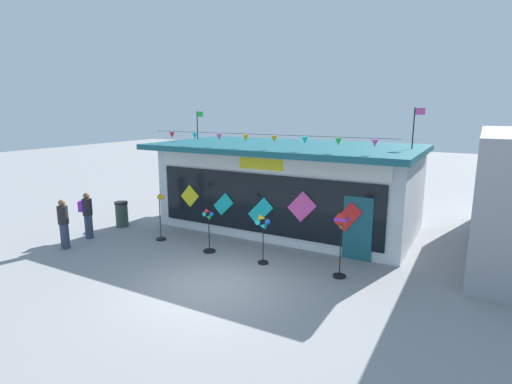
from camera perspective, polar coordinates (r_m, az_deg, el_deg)
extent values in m
plane|color=gray|center=(11.04, -6.13, -13.03)|extent=(80.00, 80.00, 0.00)
cube|color=silver|center=(15.90, 4.73, 0.55)|extent=(9.37, 4.54, 3.11)
cube|color=#195660|center=(15.26, 4.12, 6.38)|extent=(9.77, 5.44, 0.20)
cube|color=white|center=(13.66, 0.76, 4.01)|extent=(8.62, 0.08, 0.55)
cube|color=yellow|center=(13.63, 0.70, 3.99)|extent=(1.69, 0.04, 0.38)
cube|color=black|center=(13.92, 0.76, -1.69)|extent=(8.44, 0.06, 2.08)
cube|color=#195660|center=(12.81, 14.18, -5.05)|extent=(0.90, 0.07, 2.00)
cube|color=yellow|center=(15.55, -9.34, -0.57)|extent=(0.86, 0.03, 0.86)
cube|color=#19B7BC|center=(14.69, -4.62, -1.73)|extent=(0.87, 0.03, 0.87)
cube|color=#19B7BC|center=(13.93, 0.64, -2.70)|extent=(0.99, 0.03, 1.00)
cube|color=#EA4CA3|center=(13.20, 6.51, -2.08)|extent=(1.03, 0.03, 1.04)
cube|color=red|center=(12.74, 12.89, -3.46)|extent=(0.90, 0.03, 0.97)
cylinder|color=black|center=(13.46, 0.52, 8.16)|extent=(9.00, 0.01, 0.01)
cone|color=red|center=(15.64, -11.80, 7.89)|extent=(0.20, 0.20, 0.22)
cone|color=#19B7BC|center=(14.95, -8.65, 7.84)|extent=(0.20, 0.20, 0.22)
cone|color=#EA4CA3|center=(14.31, -5.21, 7.76)|extent=(0.20, 0.20, 0.22)
cone|color=orange|center=(13.73, -1.47, 7.64)|extent=(0.20, 0.20, 0.22)
cone|color=orange|center=(13.21, 2.58, 7.48)|extent=(0.20, 0.20, 0.22)
cone|color=#19B7BC|center=(12.77, 6.94, 7.26)|extent=(0.20, 0.20, 0.22)
cone|color=green|center=(12.40, 11.58, 6.98)|extent=(0.20, 0.20, 0.22)
cone|color=#EA4CA3|center=(12.11, 16.46, 6.64)|extent=(0.20, 0.20, 0.22)
cylinder|color=black|center=(17.92, -8.31, 9.31)|extent=(0.04, 0.04, 1.20)
cube|color=green|center=(17.81, -7.94, 10.86)|extent=(0.32, 0.02, 0.22)
cylinder|color=black|center=(14.35, 21.39, 8.39)|extent=(0.04, 0.04, 1.34)
cube|color=#EA4CA3|center=(14.32, 22.20, 10.54)|extent=(0.32, 0.02, 0.22)
cylinder|color=black|center=(14.96, -13.29, -6.47)|extent=(0.35, 0.35, 0.06)
cylinder|color=black|center=(14.74, -13.42, -3.67)|extent=(0.03, 0.03, 1.57)
cone|color=orange|center=(14.44, -13.03, -0.76)|extent=(0.40, 0.27, 0.21)
cylinder|color=#19B7BC|center=(14.56, -13.57, -0.68)|extent=(0.03, 0.16, 0.16)
cylinder|color=black|center=(13.46, -6.61, -8.29)|extent=(0.40, 0.40, 0.06)
cylinder|color=black|center=(13.26, -6.67, -5.79)|extent=(0.03, 0.03, 1.29)
cylinder|color=black|center=(13.05, -6.84, -3.13)|extent=(0.06, 0.04, 0.06)
cone|color=blue|center=(13.00, -6.49, -3.19)|extent=(0.14, 0.15, 0.14)
cone|color=red|center=(13.03, -6.85, -2.72)|extent=(0.15, 0.14, 0.14)
cone|color=#19B7BC|center=(13.11, -7.18, -3.08)|extent=(0.14, 0.15, 0.14)
cone|color=green|center=(13.08, -6.83, -3.54)|extent=(0.15, 0.14, 0.14)
cylinder|color=black|center=(12.42, 0.99, -9.95)|extent=(0.31, 0.31, 0.06)
cylinder|color=black|center=(12.20, 1.01, -7.20)|extent=(0.03, 0.03, 1.32)
cylinder|color=black|center=(11.97, 0.93, -4.27)|extent=(0.06, 0.04, 0.06)
cone|color=blue|center=(11.91, 1.44, -4.35)|extent=(0.18, 0.19, 0.18)
cone|color=orange|center=(11.94, 0.93, -3.71)|extent=(0.19, 0.18, 0.18)
cone|color=#19B7BC|center=(12.03, 0.42, -4.19)|extent=(0.18, 0.19, 0.18)
cone|color=#19B7BC|center=(12.00, 0.92, -4.83)|extent=(0.19, 0.18, 0.18)
cylinder|color=black|center=(11.71, 11.70, -11.57)|extent=(0.36, 0.36, 0.06)
cylinder|color=black|center=(11.45, 11.85, -8.19)|extent=(0.03, 0.03, 1.53)
sphere|color=red|center=(11.17, 12.05, -3.71)|extent=(0.33, 0.33, 0.33)
cube|color=purple|center=(11.17, 12.05, -3.71)|extent=(0.34, 0.34, 0.07)
cube|color=brown|center=(11.23, 12.00, -4.81)|extent=(0.10, 0.10, 0.10)
cylinder|color=#333D56|center=(15.01, -25.43, -5.65)|extent=(0.28, 0.28, 0.86)
cylinder|color=#232328|center=(14.82, -25.67, -2.95)|extent=(0.34, 0.34, 0.60)
sphere|color=brown|center=(14.74, -25.81, -1.40)|extent=(0.22, 0.22, 0.22)
cylinder|color=#333D56|center=(15.84, -22.58, -4.54)|extent=(0.28, 0.28, 0.86)
cylinder|color=#232328|center=(15.66, -22.79, -1.97)|extent=(0.34, 0.34, 0.60)
sphere|color=brown|center=(15.58, -22.90, -0.51)|extent=(0.22, 0.22, 0.22)
cube|color=purple|center=(15.74, -23.46, -1.85)|extent=(0.26, 0.30, 0.38)
cylinder|color=#2D4238|center=(16.94, -18.46, -3.12)|extent=(0.48, 0.48, 0.92)
cylinder|color=black|center=(16.83, -18.57, -1.46)|extent=(0.52, 0.52, 0.08)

